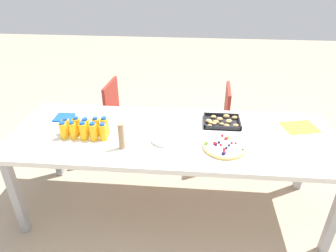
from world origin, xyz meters
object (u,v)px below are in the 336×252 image
at_px(juice_bottle_8, 96,127).
at_px(cardboard_tube, 121,136).
at_px(juice_bottle_3, 93,132).
at_px(juice_bottle_0, 64,130).
at_px(party_table, 173,141).
at_px(fruit_pizza, 224,147).
at_px(chair_far_right, 237,119).
at_px(plate_stack, 164,140).
at_px(chair_far_left, 123,113).
at_px(juice_bottle_4, 103,132).
at_px(juice_bottle_1, 73,131).
at_px(juice_bottle_9, 105,126).
at_px(juice_bottle_5, 66,126).
at_px(juice_bottle_6, 77,126).
at_px(napkin_stack, 64,117).
at_px(paper_folder, 300,127).
at_px(juice_bottle_2, 83,131).
at_px(snack_tray, 222,122).
at_px(juice_bottle_7, 86,126).

bearing_deg(juice_bottle_8, cardboard_tube, -35.55).
bearing_deg(juice_bottle_3, juice_bottle_0, 178.38).
relative_size(party_table, fruit_pizza, 8.18).
relative_size(chair_far_right, cardboard_tube, 4.21).
distance_m(juice_bottle_8, plate_stack, 0.53).
height_order(chair_far_left, cardboard_tube, cardboard_tube).
bearing_deg(juice_bottle_4, plate_stack, 1.56).
bearing_deg(juice_bottle_8, juice_bottle_1, -156.28).
xyz_separation_m(juice_bottle_9, plate_stack, (0.46, -0.06, -0.06)).
relative_size(party_table, chair_far_left, 3.01).
relative_size(juice_bottle_5, juice_bottle_9, 0.88).
height_order(chair_far_right, cardboard_tube, cardboard_tube).
height_order(juice_bottle_4, juice_bottle_6, juice_bottle_6).
distance_m(napkin_stack, paper_folder, 1.94).
bearing_deg(napkin_stack, juice_bottle_0, -67.87).
distance_m(juice_bottle_6, fruit_pizza, 1.12).
relative_size(chair_far_left, juice_bottle_8, 5.59).
bearing_deg(chair_far_left, chair_far_right, 94.00).
distance_m(party_table, juice_bottle_4, 0.54).
distance_m(juice_bottle_5, fruit_pizza, 1.20).
distance_m(juice_bottle_2, plate_stack, 0.60).
xyz_separation_m(juice_bottle_0, juice_bottle_1, (0.07, -0.00, 0.00)).
bearing_deg(plate_stack, juice_bottle_0, -179.06).
height_order(juice_bottle_4, paper_folder, juice_bottle_4).
relative_size(chair_far_right, juice_bottle_6, 5.73).
xyz_separation_m(party_table, juice_bottle_4, (-0.51, -0.12, 0.12)).
distance_m(chair_far_left, juice_bottle_5, 0.94).
distance_m(juice_bottle_6, napkin_stack, 0.31).
bearing_deg(plate_stack, snack_tray, 35.18).
xyz_separation_m(juice_bottle_0, napkin_stack, (-0.12, 0.30, -0.06)).
height_order(juice_bottle_5, juice_bottle_6, juice_bottle_6).
bearing_deg(plate_stack, juice_bottle_6, 175.29).
distance_m(chair_far_right, cardboard_tube, 1.42).
height_order(juice_bottle_6, plate_stack, juice_bottle_6).
xyz_separation_m(juice_bottle_1, juice_bottle_5, (-0.08, 0.07, -0.01)).
relative_size(juice_bottle_7, plate_stack, 0.75).
distance_m(juice_bottle_2, juice_bottle_9, 0.16).
distance_m(party_table, juice_bottle_0, 0.83).
bearing_deg(snack_tray, juice_bottle_9, -164.47).
height_order(napkin_stack, cardboard_tube, cardboard_tube).
relative_size(napkin_stack, paper_folder, 0.58).
distance_m(juice_bottle_1, paper_folder, 1.77).
distance_m(juice_bottle_4, juice_bottle_9, 0.08).
bearing_deg(juice_bottle_3, napkin_stack, 138.94).
bearing_deg(fruit_pizza, plate_stack, 173.06).
bearing_deg(juice_bottle_0, cardboard_tube, -12.11).
bearing_deg(party_table, juice_bottle_9, -175.53).
height_order(chair_far_left, juice_bottle_5, juice_bottle_5).
bearing_deg(napkin_stack, juice_bottle_2, -47.66).
height_order(chair_far_left, juice_bottle_0, juice_bottle_0).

